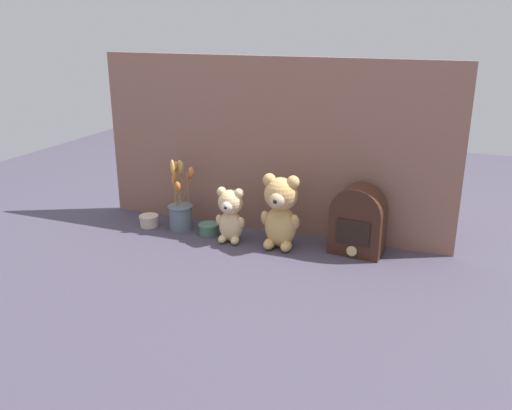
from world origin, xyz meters
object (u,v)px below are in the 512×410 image
at_px(flower_vase, 181,209).
at_px(vintage_radio, 358,221).
at_px(decorative_tin_short, 149,221).
at_px(teddy_bear_large, 281,210).
at_px(teddy_bear_medium, 230,214).
at_px(decorative_tin_tall, 209,229).

bearing_deg(flower_vase, vintage_radio, 2.01).
bearing_deg(vintage_radio, decorative_tin_short, -176.80).
distance_m(teddy_bear_large, flower_vase, 0.47).
bearing_deg(vintage_radio, teddy_bear_medium, -171.66).
relative_size(teddy_bear_medium, vintage_radio, 0.84).
distance_m(teddy_bear_medium, decorative_tin_short, 0.41).
height_order(teddy_bear_medium, decorative_tin_short, teddy_bear_medium).
bearing_deg(teddy_bear_medium, flower_vase, 169.59).
relative_size(teddy_bear_large, vintage_radio, 1.10).
bearing_deg(decorative_tin_tall, vintage_radio, 3.41).
distance_m(teddy_bear_medium, decorative_tin_tall, 0.16).
height_order(flower_vase, decorative_tin_tall, flower_vase).
xyz_separation_m(teddy_bear_large, decorative_tin_short, (-0.61, 0.00, -0.13)).
bearing_deg(decorative_tin_short, vintage_radio, 3.20).
xyz_separation_m(flower_vase, vintage_radio, (0.76, 0.03, 0.04)).
bearing_deg(flower_vase, decorative_tin_short, -170.73).
bearing_deg(teddy_bear_medium, decorative_tin_tall, 162.72).
height_order(flower_vase, decorative_tin_short, flower_vase).
bearing_deg(teddy_bear_large, decorative_tin_tall, 176.79).
relative_size(teddy_bear_large, decorative_tin_short, 3.58).
height_order(vintage_radio, decorative_tin_tall, vintage_radio).
bearing_deg(teddy_bear_medium, decorative_tin_short, 176.75).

